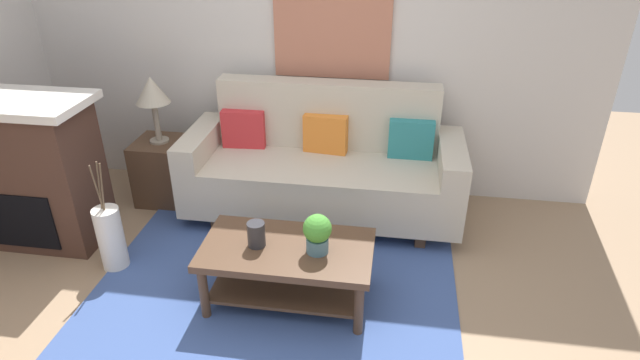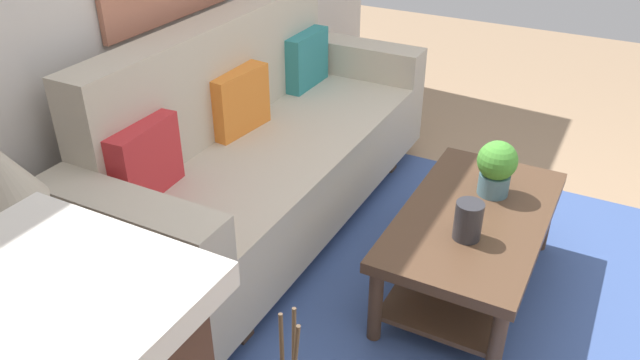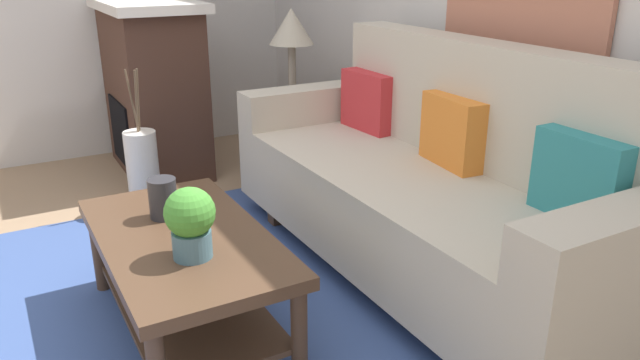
% 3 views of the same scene
% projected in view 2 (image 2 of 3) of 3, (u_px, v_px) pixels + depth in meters
% --- Properties ---
extents(ground_plane, '(8.93, 8.93, 0.00)m').
position_uv_depth(ground_plane, '(536.00, 330.00, 2.72)').
color(ground_plane, '#9E7F60').
extents(area_rug, '(2.48, 2.19, 0.01)m').
position_uv_depth(area_rug, '(426.00, 293.00, 2.92)').
color(area_rug, '#3D5693').
rests_on(area_rug, ground_plane).
extents(couch, '(2.24, 0.84, 1.08)m').
position_uv_depth(couch, '(262.00, 150.00, 3.24)').
color(couch, beige).
rests_on(couch, ground_plane).
extents(throw_pillow_crimson, '(0.37, 0.14, 0.32)m').
position_uv_depth(throw_pillow_crimson, '(144.00, 160.00, 2.63)').
color(throw_pillow_crimson, red).
rests_on(throw_pillow_crimson, couch).
extents(throw_pillow_orange, '(0.37, 0.16, 0.32)m').
position_uv_depth(throw_pillow_orange, '(238.00, 101.00, 3.16)').
color(throw_pillow_orange, orange).
rests_on(throw_pillow_orange, couch).
extents(throw_pillow_teal, '(0.36, 0.12, 0.32)m').
position_uv_depth(throw_pillow_teal, '(305.00, 59.00, 3.69)').
color(throw_pillow_teal, teal).
rests_on(throw_pillow_teal, couch).
extents(coffee_table, '(1.10, 0.60, 0.43)m').
position_uv_depth(coffee_table, '(472.00, 235.00, 2.79)').
color(coffee_table, '#513826').
rests_on(coffee_table, ground_plane).
extents(tabletop_vase, '(0.11, 0.11, 0.17)m').
position_uv_depth(tabletop_vase, '(468.00, 221.00, 2.53)').
color(tabletop_vase, '#2D2D33').
rests_on(tabletop_vase, coffee_table).
extents(potted_plant_tabletop, '(0.18, 0.18, 0.26)m').
position_uv_depth(potted_plant_tabletop, '(496.00, 167.00, 2.80)').
color(potted_plant_tabletop, slate).
rests_on(potted_plant_tabletop, coffee_table).
extents(side_table, '(0.44, 0.44, 0.56)m').
position_uv_depth(side_table, '(47.00, 350.00, 2.24)').
color(side_table, '#513826').
rests_on(side_table, ground_plane).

